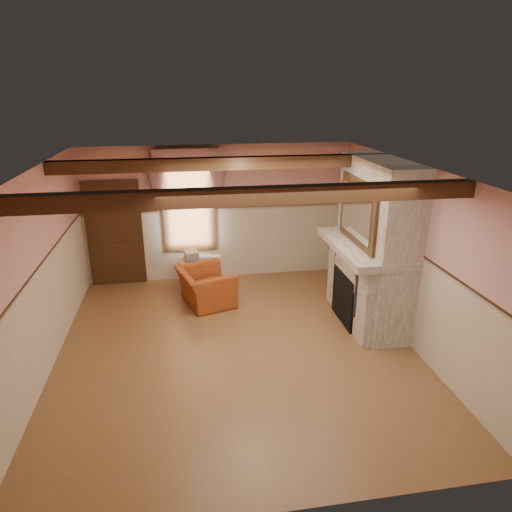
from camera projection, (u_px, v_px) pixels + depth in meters
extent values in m
cube|color=brown|center=(237.00, 348.00, 7.16)|extent=(5.50, 6.00, 0.01)
cube|color=silver|center=(234.00, 170.00, 6.19)|extent=(5.50, 6.00, 0.01)
cube|color=#D59593|center=(218.00, 213.00, 9.45)|extent=(5.50, 0.02, 2.80)
cube|color=#D59593|center=(278.00, 392.00, 3.90)|extent=(5.50, 0.02, 2.80)
cube|color=#D59593|center=(37.00, 277.00, 6.26)|extent=(0.02, 6.00, 2.80)
cube|color=#D59593|center=(411.00, 255.00, 7.09)|extent=(0.02, 6.00, 2.80)
cube|color=black|center=(347.00, 297.00, 7.86)|extent=(0.20, 0.95, 0.90)
imported|color=#994219|center=(206.00, 287.00, 8.55)|extent=(1.17, 1.26, 0.67)
cylinder|color=brown|center=(193.00, 273.00, 9.35)|extent=(0.61, 0.61, 0.55)
cube|color=#B7AD8C|center=(191.00, 256.00, 9.22)|extent=(0.29, 0.35, 0.20)
cube|color=white|center=(204.00, 269.00, 9.50)|extent=(0.72, 0.35, 0.60)
imported|color=brown|center=(365.00, 240.00, 7.57)|extent=(0.37, 0.37, 0.09)
cube|color=black|center=(349.00, 224.00, 8.27)|extent=(0.14, 0.24, 0.20)
cylinder|color=gold|center=(360.00, 230.00, 7.79)|extent=(0.11, 0.11, 0.28)
cylinder|color=#A31428|center=(383.00, 252.00, 6.91)|extent=(0.06, 0.06, 0.16)
cylinder|color=yellow|center=(372.00, 245.00, 7.30)|extent=(0.06, 0.06, 0.12)
cube|color=gray|center=(376.00, 244.00, 7.60)|extent=(0.85, 2.00, 2.80)
cube|color=gray|center=(365.00, 247.00, 7.59)|extent=(1.05, 2.05, 0.12)
cube|color=silver|center=(357.00, 212.00, 7.35)|extent=(0.06, 1.44, 1.04)
cube|color=black|center=(115.00, 235.00, 9.20)|extent=(1.10, 0.10, 2.10)
cube|color=white|center=(188.00, 203.00, 9.25)|extent=(1.06, 0.08, 2.02)
cube|color=gray|center=(187.00, 174.00, 8.95)|extent=(1.30, 0.14, 1.40)
cube|color=black|center=(247.00, 196.00, 5.11)|extent=(5.50, 0.18, 0.20)
cube|color=black|center=(225.00, 163.00, 7.33)|extent=(5.50, 0.18, 0.20)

